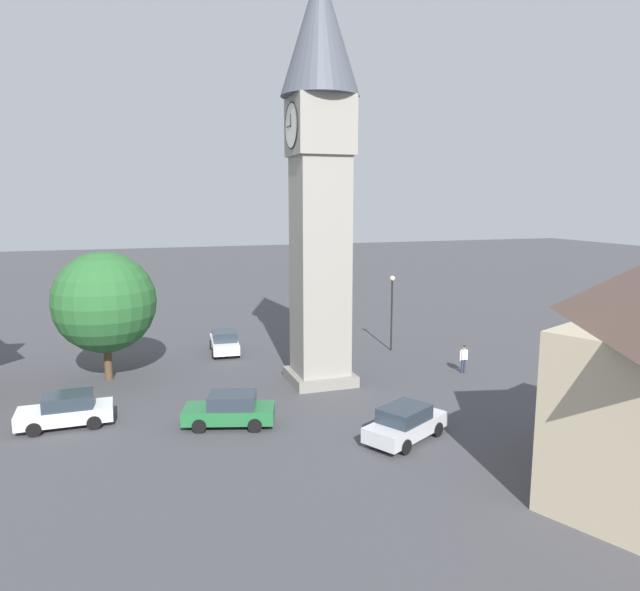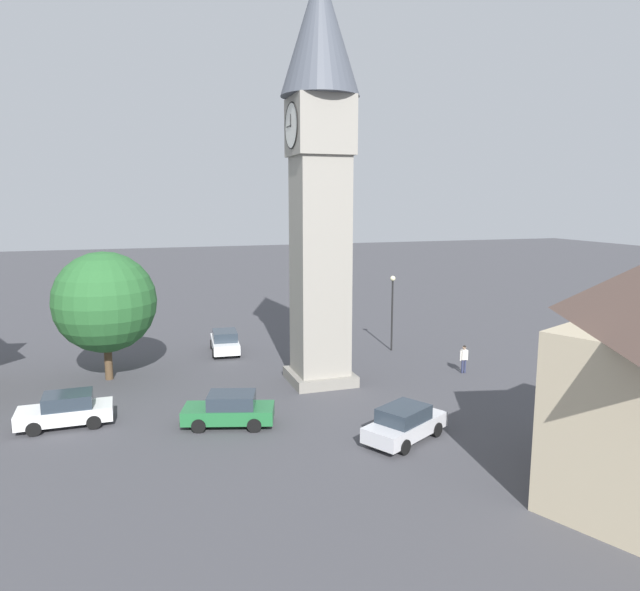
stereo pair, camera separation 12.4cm
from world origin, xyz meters
name	(u,v)px [view 2 (the right image)]	position (x,y,z in m)	size (l,w,h in m)	color
ground_plane	(320,382)	(0.00, 0.00, 0.00)	(200.00, 200.00, 0.00)	#424247
clock_tower	(320,145)	(0.00, 0.00, 13.10)	(4.19, 4.19, 22.37)	gray
car_blue_kerb	(66,410)	(-2.61, 13.06, 0.76)	(1.87, 4.16, 1.53)	white
car_silver_kerb	(225,342)	(8.06, 4.13, 0.76)	(4.25, 2.06, 1.53)	white
car_red_corner	(405,423)	(-8.87, -0.93, 0.76)	(3.48, 4.43, 1.53)	silver
car_white_side	(229,410)	(-4.88, 5.96, 0.76)	(2.80, 4.44, 1.53)	#236B38
pedestrian	(464,356)	(-1.06, -8.68, 1.01)	(0.24, 0.56, 1.69)	#2D3351
tree	(105,302)	(4.23, 11.41, 4.52)	(5.72, 5.72, 7.39)	brown
lamp_post	(392,301)	(5.08, -6.84, 3.44)	(0.36, 0.36, 5.17)	black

